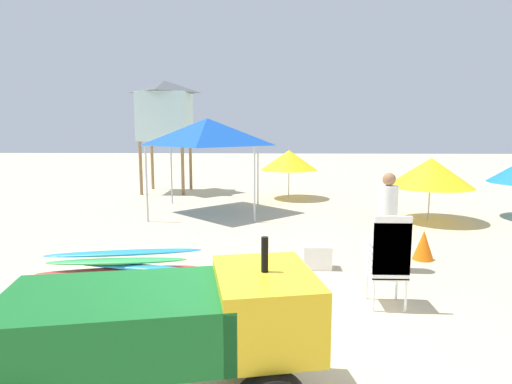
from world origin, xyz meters
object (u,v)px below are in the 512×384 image
beach_umbrella_mid (289,160)px  traffic_cone_near (424,245)px  stacked_plastic_chairs (389,255)px  cooler_box (317,257)px  utility_cart (168,326)px  lifeguard_near_left (388,215)px  popup_canopy (207,132)px  beach_umbrella_left (431,172)px  lifeguard_tower (165,111)px  surfboard_pile (122,264)px

beach_umbrella_mid → traffic_cone_near: (2.20, -7.17, -1.07)m
stacked_plastic_chairs → cooler_box: size_ratio=2.65×
utility_cart → lifeguard_near_left: bearing=54.1°
lifeguard_near_left → traffic_cone_near: 1.26m
popup_canopy → beach_umbrella_left: (5.99, -1.01, -1.04)m
beach_umbrella_left → popup_canopy: bearing=170.4°
lifeguard_near_left → stacked_plastic_chairs: bearing=-103.9°
popup_canopy → lifeguard_tower: bearing=118.4°
lifeguard_tower → beach_umbrella_left: 9.82m
surfboard_pile → cooler_box: size_ratio=5.66×
utility_cart → surfboard_pile: utility_cart is taller
cooler_box → beach_umbrella_mid: bearing=91.4°
stacked_plastic_chairs → beach_umbrella_mid: (-0.95, 9.41, 0.60)m
surfboard_pile → lifeguard_near_left: bearing=6.2°
stacked_plastic_chairs → beach_umbrella_left: size_ratio=0.59×
utility_cart → popup_canopy: popup_canopy is taller
utility_cart → cooler_box: size_ratio=5.63×
traffic_cone_near → lifeguard_near_left: bearing=-143.7°
stacked_plastic_chairs → lifeguard_tower: size_ratio=0.31×
utility_cart → popup_canopy: 9.22m
stacked_plastic_chairs → popup_canopy: bearing=116.6°
traffic_cone_near → cooler_box: size_ratio=1.13×
beach_umbrella_mid → traffic_cone_near: size_ratio=3.58×
lifeguard_tower → cooler_box: 10.78m
lifeguard_near_left → lifeguard_tower: 11.22m
lifeguard_near_left → cooler_box: bearing=177.3°
cooler_box → traffic_cone_near: bearing=15.8°
surfboard_pile → popup_canopy: (0.61, 5.63, 2.12)m
stacked_plastic_chairs → traffic_cone_near: (1.25, 2.24, -0.47)m
lifeguard_tower → cooler_box: (4.83, -9.18, -2.90)m
stacked_plastic_chairs → surfboard_pile: size_ratio=0.47×
utility_cart → lifeguard_near_left: size_ratio=1.63×
stacked_plastic_chairs → cooler_box: 1.92m
utility_cart → lifeguard_near_left: 4.80m
utility_cart → surfboard_pile: (-1.59, 3.40, -0.58)m
popup_canopy → beach_umbrella_mid: size_ratio=1.45×
traffic_cone_near → cooler_box: traffic_cone_near is taller
stacked_plastic_chairs → lifeguard_tower: bearing=117.3°
beach_umbrella_left → utility_cart: bearing=-121.9°
utility_cart → lifeguard_tower: bearing=103.7°
beach_umbrella_left → traffic_cone_near: beach_umbrella_left is taller
popup_canopy → beach_umbrella_mid: popup_canopy is taller
surfboard_pile → beach_umbrella_mid: bearing=69.7°
utility_cart → popup_canopy: (-0.98, 9.04, 1.54)m
surfboard_pile → lifeguard_tower: size_ratio=0.65×
surfboard_pile → lifeguard_tower: lifeguard_tower is taller
utility_cart → beach_umbrella_mid: bearing=82.9°
lifeguard_near_left → popup_canopy: popup_canopy is taller
lifeguard_tower → beach_umbrella_mid: 5.17m
utility_cart → traffic_cone_near: size_ratio=4.98×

